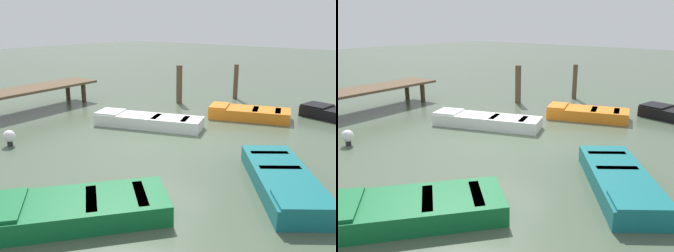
% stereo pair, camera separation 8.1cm
% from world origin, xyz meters
% --- Properties ---
extents(ground_plane, '(80.00, 80.00, 0.00)m').
position_xyz_m(ground_plane, '(0.00, 0.00, 0.00)').
color(ground_plane, '#475642').
extents(dock_segment, '(6.42, 1.93, 0.95)m').
position_xyz_m(dock_segment, '(-1.08, 6.51, 0.84)').
color(dock_segment, brown).
rests_on(dock_segment, ground_plane).
extents(rowboat_green, '(3.47, 3.16, 0.46)m').
position_xyz_m(rowboat_green, '(-4.92, -1.75, 0.22)').
color(rowboat_green, '#0F602D').
rests_on(rowboat_green, ground_plane).
extents(rowboat_teal, '(3.45, 3.04, 0.46)m').
position_xyz_m(rowboat_teal, '(-1.31, -4.30, 0.22)').
color(rowboat_teal, '#14666B').
rests_on(rowboat_teal, ground_plane).
extents(rowboat_orange, '(2.12, 3.18, 0.46)m').
position_xyz_m(rowboat_orange, '(3.60, -1.04, 0.22)').
color(rowboat_orange, orange).
rests_on(rowboat_orange, ground_plane).
extents(rowboat_white, '(2.29, 3.90, 0.46)m').
position_xyz_m(rowboat_white, '(0.42, 1.25, 0.22)').
color(rowboat_white, silver).
rests_on(rowboat_white, ground_plane).
extents(mooring_piling_far_left, '(0.21, 0.21, 1.62)m').
position_xyz_m(mooring_piling_far_left, '(6.54, 1.12, 0.81)').
color(mooring_piling_far_left, brown).
rests_on(mooring_piling_far_left, ground_plane).
extents(mooring_piling_mid_left, '(0.26, 0.26, 1.69)m').
position_xyz_m(mooring_piling_mid_left, '(4.11, 2.65, 0.85)').
color(mooring_piling_mid_left, brown).
rests_on(mooring_piling_mid_left, ground_plane).
extents(marker_buoy, '(0.36, 0.36, 0.48)m').
position_xyz_m(marker_buoy, '(-3.64, 3.12, 0.29)').
color(marker_buoy, '#262626').
rests_on(marker_buoy, ground_plane).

